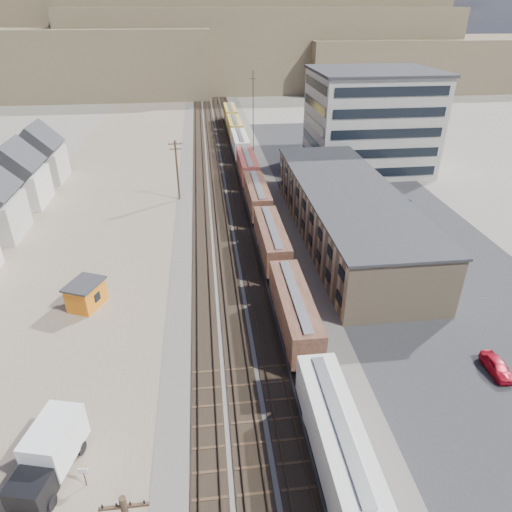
{
  "coord_description": "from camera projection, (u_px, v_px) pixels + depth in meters",
  "views": [
    {
      "loc": [
        -4.15,
        -30.82,
        28.77
      ],
      "look_at": [
        1.32,
        15.5,
        3.0
      ],
      "focal_mm": 32.0,
      "sensor_mm": 36.0,
      "label": 1
    }
  ],
  "objects": [
    {
      "name": "maintenance_shed",
      "position": [
        86.0,
        294.0,
        48.9
      ],
      "size": [
        4.45,
        4.92,
        2.94
      ],
      "color": "orange",
      "rests_on": "ground"
    },
    {
      "name": "rail_tracks",
      "position": [
        224.0,
        181.0,
        84.48
      ],
      "size": [
        11.4,
        200.0,
        0.24
      ],
      "color": "black",
      "rests_on": "ground"
    },
    {
      "name": "hills_north",
      "position": [
        208.0,
        47.0,
        180.28
      ],
      "size": [
        265.0,
        80.0,
        32.0
      ],
      "color": "brown",
      "rests_on": "ground"
    },
    {
      "name": "office_tower",
      "position": [
        370.0,
        121.0,
        87.28
      ],
      "size": [
        22.6,
        18.6,
        18.45
      ],
      "color": "#9E998E",
      "rests_on": "ground"
    },
    {
      "name": "freight_train",
      "position": [
        252.0,
        179.0,
        77.27
      ],
      "size": [
        3.0,
        119.74,
        4.46
      ],
      "color": "black",
      "rests_on": "ground"
    },
    {
      "name": "ground",
      "position": [
        262.0,
        368.0,
        41.13
      ],
      "size": [
        300.0,
        300.0,
        0.0
      ],
      "primitive_type": "plane",
      "color": "#6B6356",
      "rests_on": "ground"
    },
    {
      "name": "sign_post",
      "position": [
        84.0,
        474.0,
        30.53
      ],
      "size": [
        0.67,
        0.16,
        1.75
      ],
      "color": "#382619",
      "rests_on": "ground"
    },
    {
      "name": "ballast_bed",
      "position": [
        227.0,
        181.0,
        84.57
      ],
      "size": [
        18.0,
        200.0,
        0.06
      ],
      "primitive_type": "cube",
      "color": "#4C4742",
      "rests_on": "ground"
    },
    {
      "name": "box_truck",
      "position": [
        50.0,
        454.0,
        31.13
      ],
      "size": [
        4.12,
        7.25,
        3.65
      ],
      "color": "silver",
      "rests_on": "ground"
    },
    {
      "name": "warehouse",
      "position": [
        347.0,
        213.0,
        62.63
      ],
      "size": [
        12.4,
        40.4,
        7.25
      ],
      "color": "#9F8564",
      "rests_on": "ground"
    },
    {
      "name": "asphalt_lot",
      "position": [
        369.0,
        207.0,
        73.8
      ],
      "size": [
        26.0,
        120.0,
        0.04
      ],
      "primitive_type": "cube",
      "color": "#232326",
      "rests_on": "ground"
    },
    {
      "name": "parked_car_blue",
      "position": [
        398.0,
        199.0,
        75.03
      ],
      "size": [
        4.24,
        5.47,
        1.38
      ],
      "primitive_type": "imported",
      "rotation": [
        0.0,
        0.0,
        0.45
      ],
      "color": "navy",
      "rests_on": "ground"
    },
    {
      "name": "parked_car_red",
      "position": [
        497.0,
        367.0,
        40.36
      ],
      "size": [
        1.64,
        3.93,
        1.33
      ],
      "primitive_type": "imported",
      "rotation": [
        0.0,
        0.0,
        -0.02
      ],
      "color": "#B41022",
      "rests_on": "ground"
    },
    {
      "name": "dirt_yard",
      "position": [
        108.0,
        207.0,
        73.84
      ],
      "size": [
        24.0,
        180.0,
        0.03
      ],
      "primitive_type": "cube",
      "color": "#6E5F4C",
      "rests_on": "ground"
    },
    {
      "name": "parked_car_far",
      "position": [
        385.0,
        172.0,
        87.31
      ],
      "size": [
        2.26,
        4.33,
        1.41
      ],
      "primitive_type": "imported",
      "rotation": [
        0.0,
        0.0,
        -0.15
      ],
      "color": "white",
      "rests_on": "ground"
    },
    {
      "name": "utility_pole_north",
      "position": [
        177.0,
        169.0,
        74.2
      ],
      "size": [
        2.2,
        0.32,
        10.0
      ],
      "color": "#382619",
      "rests_on": "ground"
    },
    {
      "name": "radio_mast",
      "position": [
        253.0,
        119.0,
        89.48
      ],
      "size": [
        1.2,
        0.16,
        18.0
      ],
      "color": "black",
      "rests_on": "ground"
    }
  ]
}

